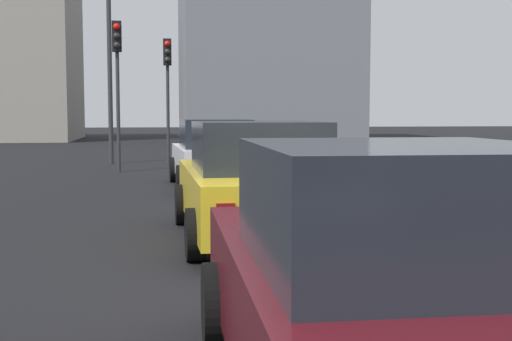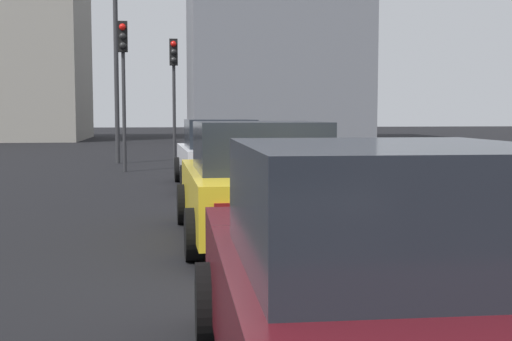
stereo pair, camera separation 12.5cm
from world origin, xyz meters
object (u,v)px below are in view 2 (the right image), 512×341
car_yellow_second (257,183)px  traffic_light_near_left (174,75)px  traffic_light_near_right (123,65)px  car_maroon_third (380,290)px  street_lamp_kerbside (116,32)px  car_white_lead (219,155)px

car_yellow_second → traffic_light_near_left: traffic_light_near_left is taller
traffic_light_near_left → traffic_light_near_right: traffic_light_near_right is taller
car_yellow_second → traffic_light_near_right: size_ratio=0.98×
car_yellow_second → car_maroon_third: car_yellow_second is taller
traffic_light_near_right → street_lamp_kerbside: 3.80m
car_maroon_third → traffic_light_near_right: 17.25m
street_lamp_kerbside → traffic_light_near_right: bearing=-173.1°
traffic_light_near_left → traffic_light_near_right: bearing=-26.0°
car_yellow_second → street_lamp_kerbside: bearing=10.3°
car_yellow_second → street_lamp_kerbside: street_lamp_kerbside is taller
car_maroon_third → traffic_light_near_left: traffic_light_near_left is taller
car_yellow_second → car_maroon_third: 5.66m
traffic_light_near_left → traffic_light_near_right: 3.29m
car_maroon_third → car_white_lead: bearing=0.7°
car_maroon_third → traffic_light_near_right: traffic_light_near_right is taller
car_white_lead → car_yellow_second: size_ratio=0.98×
car_yellow_second → street_lamp_kerbside: (14.78, 2.84, 3.80)m
traffic_light_near_left → car_maroon_third: bearing=4.4°
car_white_lead → car_yellow_second: car_yellow_second is taller
car_white_lead → street_lamp_kerbside: street_lamp_kerbside is taller
car_maroon_third → traffic_light_near_left: size_ratio=0.99×
car_white_lead → car_maroon_third: car_white_lead is taller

